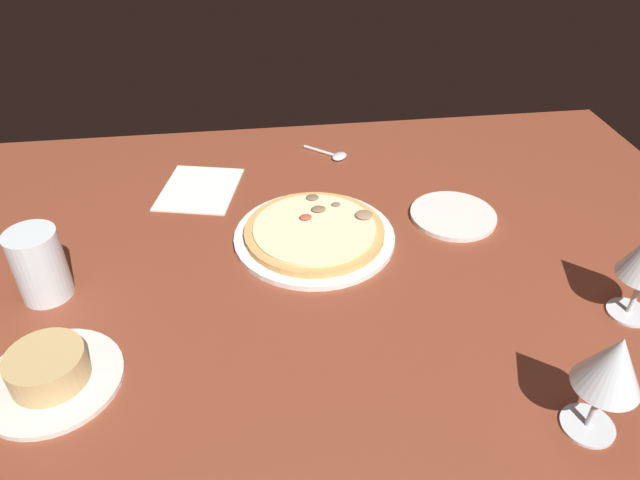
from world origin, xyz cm
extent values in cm
cube|color=brown|center=(0.00, 0.00, 2.00)|extent=(150.00, 110.00, 4.00)
cylinder|color=white|center=(0.80, -8.96, 4.50)|extent=(28.27, 28.27, 1.00)
cylinder|color=tan|center=(0.80, -8.96, 5.60)|extent=(24.54, 24.54, 1.20)
cylinder|color=beige|center=(0.80, -8.96, 6.40)|extent=(21.53, 21.53, 0.40)
ellipsoid|color=brown|center=(-0.59, -13.99, 6.96)|extent=(2.64, 2.00, 0.71)
ellipsoid|color=brown|center=(-3.98, -15.28, 6.86)|extent=(1.67, 1.18, 0.51)
ellipsoid|color=#937556|center=(-8.38, -11.01, 6.99)|extent=(3.15, 2.99, 0.78)
ellipsoid|color=brown|center=(-0.40, -18.26, 6.83)|extent=(2.41, 2.14, 0.46)
ellipsoid|color=#AD4733|center=(2.02, -11.64, 6.97)|extent=(2.18, 1.72, 0.73)
cylinder|color=silver|center=(39.06, 18.43, 4.40)|extent=(18.36, 18.36, 0.80)
cylinder|color=tan|center=(39.06, 18.43, 6.97)|extent=(10.12, 10.12, 4.34)
cylinder|color=silver|center=(-27.57, 34.22, 4.20)|extent=(6.53, 6.53, 0.40)
cylinder|color=silver|center=(-27.57, 34.22, 8.06)|extent=(0.80, 0.80, 7.31)
cone|color=silver|center=(-27.57, 34.22, 15.47)|extent=(7.75, 7.75, 7.52)
cone|color=maroon|center=(-27.57, 34.22, 13.42)|extent=(3.16, 3.16, 3.41)
cylinder|color=silver|center=(-43.66, 16.06, 4.20)|extent=(6.35, 6.35, 0.40)
cylinder|color=silver|center=(-43.66, 16.06, 7.92)|extent=(0.80, 0.80, 7.03)
cylinder|color=silver|center=(43.75, -0.02, 9.77)|extent=(7.67, 7.67, 11.54)
cylinder|color=silver|center=(43.75, -0.02, 6.98)|extent=(7.05, 7.05, 5.96)
cylinder|color=silver|center=(-25.54, -12.32, 4.45)|extent=(15.86, 15.86, 0.90)
cube|color=white|center=(21.43, -28.55, 4.15)|extent=(18.04, 20.23, 0.30)
ellipsoid|color=silver|center=(-8.25, -37.82, 4.50)|extent=(4.72, 4.86, 1.00)
cylinder|color=silver|center=(-4.76, -40.78, 4.35)|extent=(7.43, 6.45, 0.70)
camera|label=1|loc=(10.81, 74.19, 65.16)|focal=33.01mm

